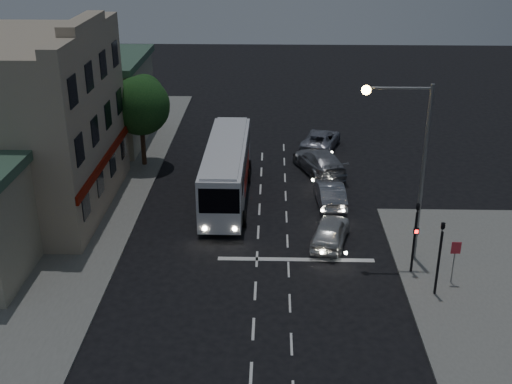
{
  "coord_description": "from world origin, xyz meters",
  "views": [
    {
      "loc": [
        0.72,
        -26.66,
        16.3
      ],
      "look_at": [
        -0.14,
        5.54,
        2.2
      ],
      "focal_mm": 45.0,
      "sensor_mm": 36.0,
      "label": 1
    }
  ],
  "objects_px": {
    "car_sedan_a": "(330,193)",
    "traffic_signal_side": "(440,250)",
    "car_sedan_b": "(319,161)",
    "streetlight": "(411,154)",
    "tour_bus": "(227,169)",
    "car_suv": "(330,231)",
    "street_tree": "(140,103)",
    "regulatory_sign": "(455,256)",
    "traffic_signal_main": "(416,230)",
    "car_sedan_c": "(321,140)"
  },
  "relations": [
    {
      "from": "car_sedan_b",
      "to": "streetlight",
      "type": "xyz_separation_m",
      "value": [
        3.42,
        -11.84,
        4.93
      ]
    },
    {
      "from": "tour_bus",
      "to": "regulatory_sign",
      "type": "relative_size",
      "value": 5.2
    },
    {
      "from": "car_sedan_a",
      "to": "tour_bus",
      "type": "bearing_deg",
      "value": -11.51
    },
    {
      "from": "street_tree",
      "to": "car_suv",
      "type": "bearing_deg",
      "value": -42.91
    },
    {
      "from": "traffic_signal_main",
      "to": "street_tree",
      "type": "distance_m",
      "value": 21.38
    },
    {
      "from": "car_sedan_a",
      "to": "streetlight",
      "type": "relative_size",
      "value": 0.49
    },
    {
      "from": "tour_bus",
      "to": "car_sedan_c",
      "type": "height_order",
      "value": "tour_bus"
    },
    {
      "from": "tour_bus",
      "to": "car_sedan_b",
      "type": "distance_m",
      "value": 7.47
    },
    {
      "from": "car_suv",
      "to": "street_tree",
      "type": "height_order",
      "value": "street_tree"
    },
    {
      "from": "tour_bus",
      "to": "street_tree",
      "type": "xyz_separation_m",
      "value": [
        -6.16,
        5.34,
        2.61
      ]
    },
    {
      "from": "traffic_signal_main",
      "to": "traffic_signal_side",
      "type": "relative_size",
      "value": 1.0
    },
    {
      "from": "streetlight",
      "to": "car_sedan_c",
      "type": "bearing_deg",
      "value": 100.21
    },
    {
      "from": "car_sedan_c",
      "to": "streetlight",
      "type": "height_order",
      "value": "streetlight"
    },
    {
      "from": "car_sedan_a",
      "to": "car_sedan_b",
      "type": "relative_size",
      "value": 0.79
    },
    {
      "from": "car_sedan_a",
      "to": "car_sedan_c",
      "type": "bearing_deg",
      "value": -94.31
    },
    {
      "from": "car_sedan_c",
      "to": "traffic_signal_side",
      "type": "distance_m",
      "value": 20.52
    },
    {
      "from": "car_sedan_a",
      "to": "traffic_signal_side",
      "type": "relative_size",
      "value": 1.07
    },
    {
      "from": "car_sedan_a",
      "to": "regulatory_sign",
      "type": "relative_size",
      "value": 1.99
    },
    {
      "from": "car_sedan_a",
      "to": "car_sedan_b",
      "type": "height_order",
      "value": "car_sedan_b"
    },
    {
      "from": "tour_bus",
      "to": "car_sedan_b",
      "type": "bearing_deg",
      "value": 36.5
    },
    {
      "from": "car_sedan_b",
      "to": "car_sedan_a",
      "type": "bearing_deg",
      "value": 74.73
    },
    {
      "from": "tour_bus",
      "to": "traffic_signal_side",
      "type": "relative_size",
      "value": 2.79
    },
    {
      "from": "regulatory_sign",
      "to": "car_sedan_b",
      "type": "bearing_deg",
      "value": 110.63
    },
    {
      "from": "car_suv",
      "to": "traffic_signal_main",
      "type": "xyz_separation_m",
      "value": [
        3.73,
        -3.02,
        1.7
      ]
    },
    {
      "from": "car_sedan_b",
      "to": "street_tree",
      "type": "relative_size",
      "value": 0.89
    },
    {
      "from": "regulatory_sign",
      "to": "traffic_signal_main",
      "type": "bearing_deg",
      "value": 149.16
    },
    {
      "from": "tour_bus",
      "to": "car_sedan_c",
      "type": "distance_m",
      "value": 11.25
    },
    {
      "from": "car_suv",
      "to": "car_sedan_c",
      "type": "bearing_deg",
      "value": -77.71
    },
    {
      "from": "car_sedan_a",
      "to": "car_sedan_b",
      "type": "xyz_separation_m",
      "value": [
        -0.3,
        5.22,
        0.08
      ]
    },
    {
      "from": "car_sedan_b",
      "to": "regulatory_sign",
      "type": "bearing_deg",
      "value": 92.02
    },
    {
      "from": "car_sedan_a",
      "to": "streetlight",
      "type": "distance_m",
      "value": 8.86
    },
    {
      "from": "tour_bus",
      "to": "regulatory_sign",
      "type": "xyz_separation_m",
      "value": [
        11.35,
        -9.92,
        -0.3
      ]
    },
    {
      "from": "regulatory_sign",
      "to": "car_sedan_c",
      "type": "bearing_deg",
      "value": 104.55
    },
    {
      "from": "car_suv",
      "to": "regulatory_sign",
      "type": "bearing_deg",
      "value": 157.49
    },
    {
      "from": "car_suv",
      "to": "street_tree",
      "type": "bearing_deg",
      "value": -28.8
    },
    {
      "from": "streetlight",
      "to": "street_tree",
      "type": "height_order",
      "value": "streetlight"
    },
    {
      "from": "street_tree",
      "to": "car_sedan_b",
      "type": "bearing_deg",
      "value": -4.65
    },
    {
      "from": "tour_bus",
      "to": "traffic_signal_side",
      "type": "xyz_separation_m",
      "value": [
        10.35,
        -10.88,
        0.53
      ]
    },
    {
      "from": "car_sedan_b",
      "to": "streetlight",
      "type": "relative_size",
      "value": 0.61
    },
    {
      "from": "car_sedan_b",
      "to": "car_suv",
      "type": "bearing_deg",
      "value": 71.06
    },
    {
      "from": "car_suv",
      "to": "car_sedan_c",
      "type": "xyz_separation_m",
      "value": [
        0.48,
        15.06,
        -0.02
      ]
    },
    {
      "from": "traffic_signal_main",
      "to": "street_tree",
      "type": "bearing_deg",
      "value": 137.97
    },
    {
      "from": "car_sedan_a",
      "to": "street_tree",
      "type": "relative_size",
      "value": 0.71
    },
    {
      "from": "traffic_signal_main",
      "to": "traffic_signal_side",
      "type": "bearing_deg",
      "value": -70.51
    },
    {
      "from": "car_sedan_c",
      "to": "traffic_signal_side",
      "type": "height_order",
      "value": "traffic_signal_side"
    },
    {
      "from": "car_suv",
      "to": "regulatory_sign",
      "type": "xyz_separation_m",
      "value": [
        5.43,
        -4.04,
        0.88
      ]
    },
    {
      "from": "car_sedan_c",
      "to": "car_suv",
      "type": "bearing_deg",
      "value": 104.01
    },
    {
      "from": "traffic_signal_side",
      "to": "streetlight",
      "type": "distance_m",
      "value": 4.84
    },
    {
      "from": "car_sedan_a",
      "to": "car_sedan_c",
      "type": "relative_size",
      "value": 0.87
    },
    {
      "from": "car_sedan_c",
      "to": "car_sedan_a",
      "type": "bearing_deg",
      "value": 105.17
    }
  ]
}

